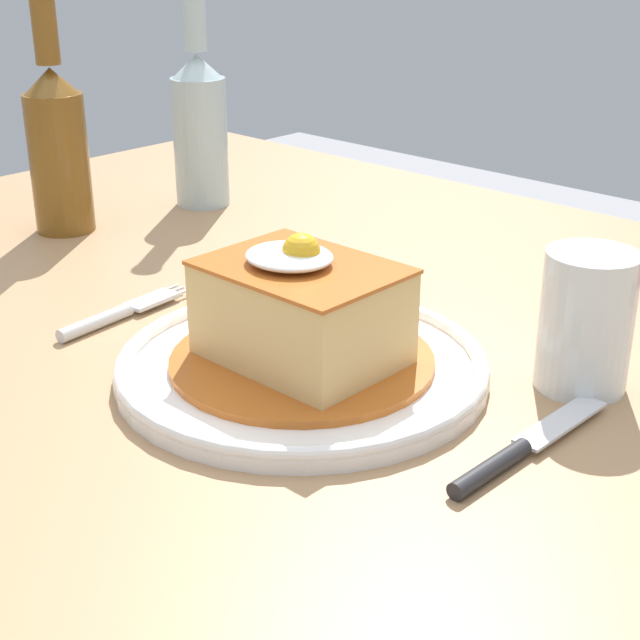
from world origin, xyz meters
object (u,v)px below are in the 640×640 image
fork (114,315)px  drinking_glass (585,330)px  knife (512,454)px  main_plate (302,365)px  beer_bottle_amber (57,141)px  beer_bottle_clear (200,122)px

fork → drinking_glass: size_ratio=1.35×
fork → knife: size_ratio=0.86×
main_plate → knife: size_ratio=1.71×
fork → beer_bottle_amber: bearing=155.2°
knife → beer_bottle_clear: bearing=157.2°
knife → beer_bottle_amber: size_ratio=0.62×
drinking_glass → knife: bearing=-79.9°
fork → drinking_glass: (0.35, 0.17, 0.04)m
main_plate → drinking_glass: drinking_glass is taller
main_plate → drinking_glass: size_ratio=2.70×
main_plate → knife: 0.19m
fork → beer_bottle_clear: size_ratio=0.53×
fork → knife: (0.38, 0.04, 0.00)m
knife → beer_bottle_amber: 0.64m
beer_bottle_amber → main_plate: bearing=-10.4°
beer_bottle_amber → drinking_glass: beer_bottle_amber is taller
main_plate → beer_bottle_clear: size_ratio=1.06×
beer_bottle_amber → drinking_glass: size_ratio=2.53×
fork → beer_bottle_clear: beer_bottle_clear is taller
main_plate → beer_bottle_amber: size_ratio=1.06×
knife → drinking_glass: bearing=100.1°
beer_bottle_clear → beer_bottle_amber: size_ratio=1.00×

